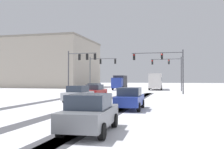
% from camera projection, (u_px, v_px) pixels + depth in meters
% --- Properties ---
extents(wheel_track_left_lane, '(1.16, 37.87, 0.01)m').
position_uv_depth(wheel_track_left_lane, '(127.00, 104.00, 23.00)').
color(wheel_track_left_lane, '#4C4C51').
rests_on(wheel_track_left_lane, ground).
extents(wheel_track_right_lane, '(1.13, 37.87, 0.01)m').
position_uv_depth(wheel_track_right_lane, '(43.00, 102.00, 25.04)').
color(wheel_track_right_lane, '#4C4C51').
rests_on(wheel_track_right_lane, ground).
extents(wheel_track_center, '(0.98, 37.87, 0.01)m').
position_uv_depth(wheel_track_center, '(94.00, 103.00, 23.74)').
color(wheel_track_center, '#4C4C51').
rests_on(wheel_track_center, ground).
extents(wheel_track_oncoming, '(1.10, 37.87, 0.01)m').
position_uv_depth(wheel_track_oncoming, '(130.00, 104.00, 22.91)').
color(wheel_track_oncoming, '#4C4C51').
rests_on(wheel_track_oncoming, ground).
extents(sidewalk_kerb_right, '(4.00, 37.87, 0.12)m').
position_uv_depth(sidewalk_kerb_right, '(208.00, 107.00, 19.69)').
color(sidewalk_kerb_right, white).
rests_on(sidewalk_kerb_right, ground).
extents(traffic_signal_near_left, '(4.60, 0.49, 6.50)m').
position_uv_depth(traffic_signal_near_left, '(79.00, 62.00, 38.20)').
color(traffic_signal_near_left, '#47474C').
rests_on(traffic_signal_near_left, ground).
extents(traffic_signal_far_right, '(5.84, 0.61, 6.50)m').
position_uv_depth(traffic_signal_far_right, '(170.00, 67.00, 48.78)').
color(traffic_signal_far_right, '#47474C').
rests_on(traffic_signal_far_right, ground).
extents(traffic_signal_far_left, '(5.20, 0.66, 6.50)m').
position_uv_depth(traffic_signal_far_left, '(99.00, 67.00, 48.08)').
color(traffic_signal_far_left, '#47474C').
rests_on(traffic_signal_far_left, ground).
extents(traffic_signal_near_right, '(7.51, 0.52, 6.50)m').
position_uv_depth(traffic_signal_near_right, '(164.00, 62.00, 37.10)').
color(traffic_signal_near_right, '#47474C').
rests_on(traffic_signal_near_right, ground).
extents(car_dark_green_lead, '(1.94, 4.16, 1.62)m').
position_uv_depth(car_dark_green_lead, '(95.00, 89.00, 37.77)').
color(car_dark_green_lead, '#194C2D').
rests_on(car_dark_green_lead, ground).
extents(car_red_second, '(1.91, 4.14, 1.62)m').
position_uv_depth(car_red_second, '(95.00, 91.00, 29.76)').
color(car_red_second, red).
rests_on(car_red_second, ground).
extents(car_silver_third, '(1.98, 4.18, 1.62)m').
position_uv_depth(car_silver_third, '(78.00, 94.00, 24.53)').
color(car_silver_third, '#B7BABF').
rests_on(car_silver_third, ground).
extents(car_blue_fourth, '(1.90, 4.13, 1.62)m').
position_uv_depth(car_blue_fourth, '(130.00, 98.00, 18.86)').
color(car_blue_fourth, '#233899').
rests_on(car_blue_fourth, ground).
extents(car_grey_fifth, '(2.00, 4.19, 1.62)m').
position_uv_depth(car_grey_fifth, '(90.00, 113.00, 10.74)').
color(car_grey_fifth, slate).
rests_on(car_grey_fifth, ground).
extents(bus_oncoming, '(3.05, 11.10, 3.38)m').
position_uv_depth(bus_oncoming, '(156.00, 80.00, 54.94)').
color(bus_oncoming, silver).
rests_on(bus_oncoming, ground).
extents(box_truck_delivery, '(2.50, 7.47, 3.02)m').
position_uv_depth(box_truck_delivery, '(120.00, 82.00, 54.38)').
color(box_truck_delivery, '#233899').
rests_on(box_truck_delivery, ground).
extents(office_building_far_left_block, '(29.49, 22.17, 13.34)m').
position_uv_depth(office_building_far_left_block, '(41.00, 64.00, 73.99)').
color(office_building_far_left_block, '#A89E8E').
rests_on(office_building_far_left_block, ground).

